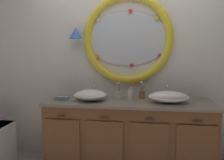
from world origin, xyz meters
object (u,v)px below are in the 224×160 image
object	(u,v)px
sink_basin_right	(169,97)
toothbrush_holder_right	(142,94)
soap_dispenser	(130,95)
toothbrush_holder_left	(118,95)
folded_hand_towel	(62,98)
sink_basin_left	(91,95)

from	to	relation	value
sink_basin_right	toothbrush_holder_right	world-z (taller)	toothbrush_holder_right
sink_basin_right	soap_dispenser	size ratio (longest dim) A/B	2.81
toothbrush_holder_left	folded_hand_towel	xyz separation A→B (m)	(-0.68, -0.13, -0.04)
folded_hand_towel	soap_dispenser	bearing A→B (deg)	3.34
toothbrush_holder_left	folded_hand_towel	bearing A→B (deg)	-168.84
sink_basin_left	soap_dispenser	size ratio (longest dim) A/B	2.40
toothbrush_holder_left	toothbrush_holder_right	world-z (taller)	toothbrush_holder_right
sink_basin_left	soap_dispenser	xyz separation A→B (m)	(0.47, 0.04, 0.01)
soap_dispenser	folded_hand_towel	size ratio (longest dim) A/B	1.00
toothbrush_holder_right	folded_hand_towel	xyz separation A→B (m)	(-0.97, -0.21, -0.04)
sink_basin_left	toothbrush_holder_right	bearing A→B (deg)	18.47
sink_basin_left	sink_basin_right	size ratio (longest dim) A/B	0.85
sink_basin_right	folded_hand_towel	bearing A→B (deg)	-179.75
toothbrush_holder_right	sink_basin_left	bearing A→B (deg)	-161.53
soap_dispenser	sink_basin_right	bearing A→B (deg)	-5.63
soap_dispenser	folded_hand_towel	bearing A→B (deg)	-176.66
soap_dispenser	folded_hand_towel	world-z (taller)	soap_dispenser
folded_hand_towel	sink_basin_left	bearing A→B (deg)	0.88
sink_basin_left	sink_basin_right	world-z (taller)	sink_basin_right
toothbrush_holder_left	soap_dispenser	size ratio (longest dim) A/B	1.31
sink_basin_left	toothbrush_holder_left	bearing A→B (deg)	21.96
toothbrush_holder_left	toothbrush_holder_right	size ratio (longest dim) A/B	0.98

